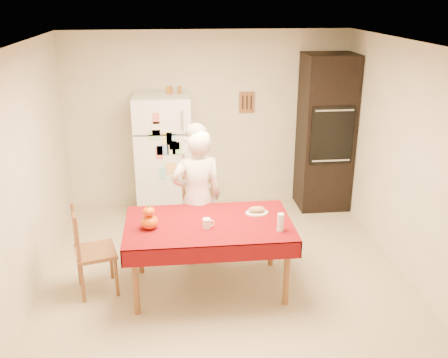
{
  "coord_description": "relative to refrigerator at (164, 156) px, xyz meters",
  "views": [
    {
      "loc": [
        -0.52,
        -4.69,
        2.97
      ],
      "look_at": [
        0.01,
        0.2,
        1.12
      ],
      "focal_mm": 40.0,
      "sensor_mm": 36.0,
      "label": 1
    }
  ],
  "objects": [
    {
      "name": "room_shell",
      "position": [
        0.65,
        -1.88,
        0.77
      ],
      "size": [
        4.02,
        4.52,
        2.51
      ],
      "color": "beige",
      "rests_on": "ground"
    },
    {
      "name": "chair_left",
      "position": [
        -0.77,
        -1.92,
        -0.34
      ],
      "size": [
        0.49,
        0.51,
        0.95
      ],
      "rotation": [
        0.0,
        0.0,
        1.82
      ],
      "color": "brown",
      "rests_on": "floor"
    },
    {
      "name": "spice_jar_right",
      "position": [
        0.25,
        0.05,
        0.9
      ],
      "size": [
        0.05,
        0.05,
        0.1
      ],
      "primitive_type": "cylinder",
      "color": "brown",
      "rests_on": "refrigerator"
    },
    {
      "name": "bread_plate",
      "position": [
        0.99,
        -1.82,
        -0.08
      ],
      "size": [
        0.24,
        0.24,
        0.02
      ],
      "primitive_type": "cylinder",
      "color": "white",
      "rests_on": "dining_table"
    },
    {
      "name": "wine_glass",
      "position": [
        1.16,
        -2.23,
        -0.0
      ],
      "size": [
        0.07,
        0.07,
        0.18
      ],
      "primitive_type": "cylinder",
      "color": "white",
      "rests_on": "dining_table"
    },
    {
      "name": "oven_cabinet",
      "position": [
        2.28,
        0.05,
        0.25
      ],
      "size": [
        0.7,
        0.62,
        2.2
      ],
      "color": "black",
      "rests_on": "floor"
    },
    {
      "name": "pumpkin_upper",
      "position": [
        -0.13,
        -2.05,
        0.09
      ],
      "size": [
        0.12,
        0.12,
        0.09
      ],
      "primitive_type": "ellipsoid",
      "color": "#E64405",
      "rests_on": "pumpkin_lower"
    },
    {
      "name": "refrigerator",
      "position": [
        0.0,
        0.0,
        0.0
      ],
      "size": [
        0.75,
        0.74,
        1.7
      ],
      "color": "white",
      "rests_on": "floor"
    },
    {
      "name": "coffee_mug",
      "position": [
        0.44,
        -2.1,
        -0.04
      ],
      "size": [
        0.08,
        0.08,
        0.1
      ],
      "primitive_type": "cylinder",
      "color": "white",
      "rests_on": "dining_table"
    },
    {
      "name": "floor",
      "position": [
        0.65,
        -1.88,
        -0.85
      ],
      "size": [
        4.5,
        4.5,
        0.0
      ],
      "primitive_type": "plane",
      "color": "tan",
      "rests_on": "ground"
    },
    {
      "name": "dining_table",
      "position": [
        0.47,
        -1.98,
        -0.16
      ],
      "size": [
        1.7,
        1.0,
        0.76
      ],
      "color": "brown",
      "rests_on": "floor"
    },
    {
      "name": "spice_jar_mid",
      "position": [
        0.13,
        0.05,
        0.9
      ],
      "size": [
        0.05,
        0.05,
        0.1
      ],
      "primitive_type": "cylinder",
      "color": "brown",
      "rests_on": "refrigerator"
    },
    {
      "name": "spice_jar_left",
      "position": [
        0.09,
        0.05,
        0.9
      ],
      "size": [
        0.05,
        0.05,
        0.1
      ],
      "primitive_type": "cylinder",
      "color": "#99661B",
      "rests_on": "refrigerator"
    },
    {
      "name": "bread_loaf",
      "position": [
        0.99,
        -1.82,
        -0.04
      ],
      "size": [
        0.18,
        0.1,
        0.06
      ],
      "primitive_type": "ellipsoid",
      "color": "tan",
      "rests_on": "bread_plate"
    },
    {
      "name": "chair_far",
      "position": [
        0.44,
        -1.13,
        -0.34
      ],
      "size": [
        0.5,
        0.49,
        0.95
      ],
      "rotation": [
        0.0,
        0.0,
        0.23
      ],
      "color": "brown",
      "rests_on": "floor"
    },
    {
      "name": "pumpkin_lower",
      "position": [
        -0.13,
        -2.05,
        -0.02
      ],
      "size": [
        0.18,
        0.18,
        0.14
      ],
      "primitive_type": "ellipsoid",
      "color": "red",
      "rests_on": "dining_table"
    },
    {
      "name": "seated_woman",
      "position": [
        0.38,
        -1.41,
        -0.05
      ],
      "size": [
        0.63,
        0.47,
        1.6
      ],
      "primitive_type": "imported",
      "rotation": [
        0.0,
        0.0,
        3.29
      ],
      "color": "white",
      "rests_on": "floor"
    }
  ]
}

